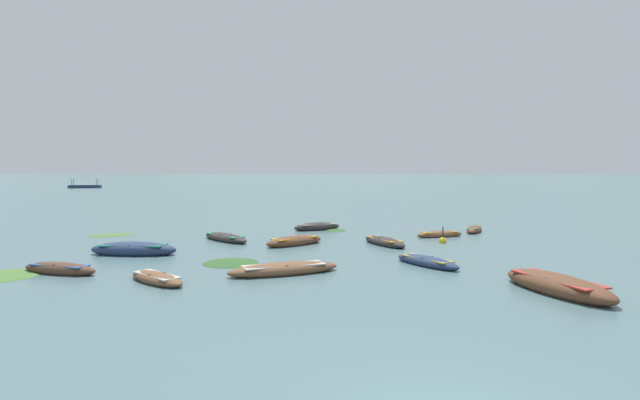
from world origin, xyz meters
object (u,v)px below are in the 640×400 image
at_px(rowboat_2, 474,230).
at_px(ferry_0, 85,186).
at_px(mooring_buoy, 443,241).
at_px(rowboat_9, 60,269).
at_px(rowboat_11, 317,227).
at_px(rowboat_8, 157,278).
at_px(rowboat_5, 295,241).
at_px(rowboat_0, 557,285).
at_px(rowboat_7, 427,262).
at_px(rowboat_10, 440,234).
at_px(rowboat_4, 384,242).
at_px(rowboat_6, 225,238).
at_px(rowboat_3, 134,250).
at_px(rowboat_1, 284,269).

bearing_deg(rowboat_2, ferry_0, 129.30).
bearing_deg(mooring_buoy, rowboat_9, -152.59).
bearing_deg(rowboat_11, rowboat_8, -108.05).
bearing_deg(rowboat_11, rowboat_5, -98.22).
xyz_separation_m(rowboat_2, rowboat_9, (-20.08, -13.74, 0.01)).
relative_size(rowboat_0, rowboat_7, 1.36).
xyz_separation_m(rowboat_0, rowboat_10, (-0.85, 13.76, -0.09)).
relative_size(rowboat_4, rowboat_8, 1.28).
height_order(rowboat_8, mooring_buoy, mooring_buoy).
bearing_deg(rowboat_11, rowboat_2, -4.78).
relative_size(rowboat_6, rowboat_8, 1.31).
bearing_deg(mooring_buoy, rowboat_7, -107.90).
relative_size(ferry_0, mooring_buoy, 7.63).
bearing_deg(rowboat_6, rowboat_3, -124.96).
height_order(rowboat_5, mooring_buoy, mooring_buoy).
height_order(rowboat_0, rowboat_11, rowboat_0).
height_order(rowboat_2, rowboat_6, rowboat_6).
height_order(rowboat_3, rowboat_8, rowboat_3).
height_order(rowboat_3, rowboat_7, rowboat_3).
height_order(rowboat_10, mooring_buoy, mooring_buoy).
xyz_separation_m(rowboat_1, rowboat_8, (-4.43, -1.60, -0.03)).
bearing_deg(rowboat_1, rowboat_0, -16.24).
bearing_deg(rowboat_6, rowboat_11, 46.56).
xyz_separation_m(rowboat_4, mooring_buoy, (3.37, 0.91, -0.06)).
distance_m(rowboat_4, rowboat_10, 5.03).
height_order(rowboat_1, rowboat_7, rowboat_1).
height_order(rowboat_5, rowboat_11, rowboat_11).
relative_size(rowboat_0, rowboat_1, 1.01).
bearing_deg(rowboat_9, rowboat_2, 34.37).
height_order(rowboat_5, ferry_0, ferry_0).
bearing_deg(rowboat_0, rowboat_10, 93.55).
height_order(rowboat_4, rowboat_7, rowboat_4).
distance_m(rowboat_7, rowboat_11, 13.59).
distance_m(rowboat_6, ferry_0, 108.56).
xyz_separation_m(rowboat_0, rowboat_2, (1.98, 16.28, -0.08)).
distance_m(rowboat_3, rowboat_5, 8.21).
xyz_separation_m(rowboat_1, rowboat_7, (5.92, 1.86, -0.02)).
xyz_separation_m(rowboat_5, mooring_buoy, (8.29, 1.06, -0.10)).
height_order(rowboat_0, mooring_buoy, mooring_buoy).
distance_m(rowboat_2, rowboat_11, 10.52).
xyz_separation_m(rowboat_0, rowboat_7, (-3.39, 4.57, -0.08)).
height_order(rowboat_2, rowboat_8, rowboat_2).
height_order(rowboat_4, rowboat_11, rowboat_11).
distance_m(rowboat_0, rowboat_10, 13.79).
height_order(rowboat_4, ferry_0, ferry_0).
height_order(rowboat_9, rowboat_10, rowboat_9).
height_order(rowboat_1, rowboat_4, rowboat_1).
bearing_deg(rowboat_6, mooring_buoy, -2.02).
bearing_deg(mooring_buoy, rowboat_6, 177.98).
height_order(rowboat_6, ferry_0, ferry_0).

